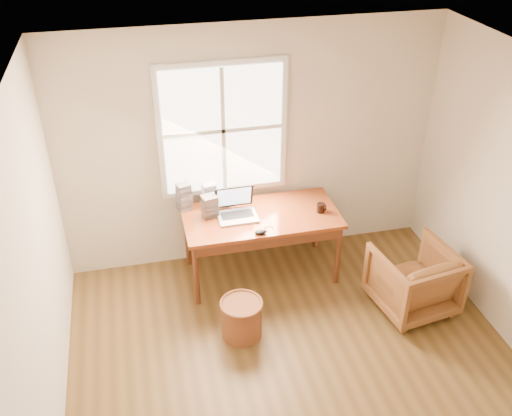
{
  "coord_description": "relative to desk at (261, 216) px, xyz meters",
  "views": [
    {
      "loc": [
        -1.17,
        -3.0,
        3.9
      ],
      "look_at": [
        -0.09,
        1.65,
        0.93
      ],
      "focal_mm": 40.0,
      "sensor_mm": 36.0,
      "label": 1
    }
  ],
  "objects": [
    {
      "name": "room_shell",
      "position": [
        -0.02,
        -1.64,
        0.59
      ],
      "size": [
        4.04,
        4.54,
        2.64
      ],
      "color": "brown",
      "rests_on": "ground"
    },
    {
      "name": "desk",
      "position": [
        0.0,
        0.0,
        0.0
      ],
      "size": [
        1.6,
        0.8,
        0.04
      ],
      "primitive_type": "cube",
      "color": "brown",
      "rests_on": "room_shell"
    },
    {
      "name": "armchair",
      "position": [
        1.34,
        -0.87,
        -0.39
      ],
      "size": [
        0.83,
        0.84,
        0.68
      ],
      "primitive_type": "imported",
      "rotation": [
        0.0,
        0.0,
        3.3
      ],
      "color": "brown",
      "rests_on": "room_shell"
    },
    {
      "name": "wicker_stool",
      "position": [
        -0.4,
        -0.88,
        -0.54
      ],
      "size": [
        0.45,
        0.45,
        0.38
      ],
      "primitive_type": "cylinder",
      "rotation": [
        0.0,
        0.0,
        0.22
      ],
      "color": "brown",
      "rests_on": "room_shell"
    },
    {
      "name": "laptop",
      "position": [
        -0.25,
        -0.01,
        0.17
      ],
      "size": [
        0.4,
        0.42,
        0.3
      ],
      "primitive_type": null,
      "rotation": [
        0.0,
        0.0,
        0.01
      ],
      "color": "silver",
      "rests_on": "desk"
    },
    {
      "name": "mouse",
      "position": [
        -0.09,
        -0.34,
        0.04
      ],
      "size": [
        0.12,
        0.07,
        0.04
      ],
      "primitive_type": "ellipsoid",
      "rotation": [
        0.0,
        0.0,
        -0.04
      ],
      "color": "black",
      "rests_on": "desk"
    },
    {
      "name": "coffee_mug",
      "position": [
        0.61,
        -0.09,
        0.07
      ],
      "size": [
        0.09,
        0.09,
        0.1
      ],
      "primitive_type": "cylinder",
      "rotation": [
        0.0,
        0.0,
        0.1
      ],
      "color": "black",
      "rests_on": "desk"
    },
    {
      "name": "cd_stack_a",
      "position": [
        -0.49,
        0.31,
        0.15
      ],
      "size": [
        0.15,
        0.14,
        0.26
      ],
      "primitive_type": "cube",
      "rotation": [
        0.0,
        0.0,
        0.15
      ],
      "color": "silver",
      "rests_on": "desk"
    },
    {
      "name": "cd_stack_b",
      "position": [
        -0.51,
        0.1,
        0.13
      ],
      "size": [
        0.17,
        0.15,
        0.23
      ],
      "primitive_type": "cube",
      "rotation": [
        0.0,
        0.0,
        0.17
      ],
      "color": "#2A2A2F",
      "rests_on": "desk"
    },
    {
      "name": "cd_stack_c",
      "position": [
        -0.75,
        0.29,
        0.17
      ],
      "size": [
        0.16,
        0.15,
        0.3
      ],
      "primitive_type": "cube",
      "rotation": [
        0.0,
        0.0,
        0.32
      ],
      "color": "#9B9AA7",
      "rests_on": "desk"
    },
    {
      "name": "cd_stack_d",
      "position": [
        -0.33,
        0.28,
        0.1
      ],
      "size": [
        0.15,
        0.14,
        0.17
      ],
      "primitive_type": "cube",
      "rotation": [
        0.0,
        0.0,
        -0.21
      ],
      "color": "silver",
      "rests_on": "desk"
    }
  ]
}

